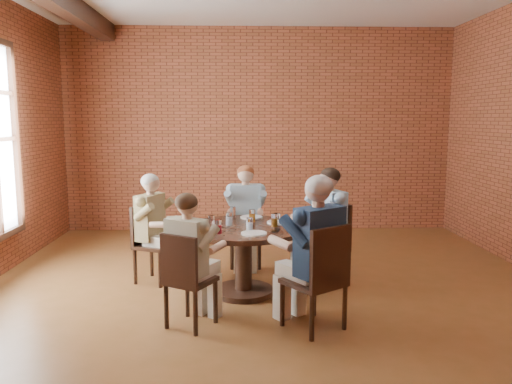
{
  "coord_description": "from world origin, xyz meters",
  "views": [
    {
      "loc": [
        -0.35,
        -4.97,
        1.89
      ],
      "look_at": [
        -0.14,
        1.0,
        1.01
      ],
      "focal_mm": 35.0,
      "sensor_mm": 36.0,
      "label": 1
    }
  ],
  "objects_px": {
    "dining_table": "(243,247)",
    "chair_e": "(321,275)",
    "diner_a": "(326,227)",
    "chair_c": "(149,240)",
    "diner_b": "(246,216)",
    "diner_d": "(190,261)",
    "smartphone": "(276,230)",
    "chair_d": "(186,277)",
    "diner_e": "(314,253)",
    "chair_b": "(246,226)",
    "chair_a": "(332,240)",
    "diner_c": "(155,229)"
  },
  "relations": [
    {
      "from": "diner_a",
      "to": "chair_c",
      "type": "relative_size",
      "value": 1.49
    },
    {
      "from": "chair_b",
      "to": "diner_c",
      "type": "xyz_separation_m",
      "value": [
        -1.07,
        -0.7,
        0.13
      ]
    },
    {
      "from": "chair_a",
      "to": "diner_a",
      "type": "distance_m",
      "value": 0.18
    },
    {
      "from": "chair_b",
      "to": "diner_e",
      "type": "xyz_separation_m",
      "value": [
        0.58,
        -2.06,
        0.2
      ]
    },
    {
      "from": "chair_c",
      "to": "chair_e",
      "type": "height_order",
      "value": "chair_e"
    },
    {
      "from": "diner_c",
      "to": "diner_e",
      "type": "height_order",
      "value": "diner_e"
    },
    {
      "from": "diner_c",
      "to": "diner_e",
      "type": "xyz_separation_m",
      "value": [
        1.65,
        -1.36,
        0.07
      ]
    },
    {
      "from": "smartphone",
      "to": "chair_b",
      "type": "bearing_deg",
      "value": 116.13
    },
    {
      "from": "diner_c",
      "to": "dining_table",
      "type": "bearing_deg",
      "value": -90.0
    },
    {
      "from": "chair_e",
      "to": "smartphone",
      "type": "height_order",
      "value": "chair_e"
    },
    {
      "from": "chair_a",
      "to": "chair_e",
      "type": "distance_m",
      "value": 1.37
    },
    {
      "from": "diner_c",
      "to": "chair_d",
      "type": "distance_m",
      "value": 1.44
    },
    {
      "from": "chair_e",
      "to": "smartphone",
      "type": "distance_m",
      "value": 0.87
    },
    {
      "from": "dining_table",
      "to": "chair_e",
      "type": "relative_size",
      "value": 1.34
    },
    {
      "from": "dining_table",
      "to": "chair_b",
      "type": "relative_size",
      "value": 1.42
    },
    {
      "from": "diner_a",
      "to": "diner_c",
      "type": "relative_size",
      "value": 1.06
    },
    {
      "from": "chair_c",
      "to": "smartphone",
      "type": "height_order",
      "value": "chair_c"
    },
    {
      "from": "diner_a",
      "to": "chair_b",
      "type": "xyz_separation_m",
      "value": [
        -0.9,
        0.84,
        -0.17
      ]
    },
    {
      "from": "chair_e",
      "to": "chair_a",
      "type": "bearing_deg",
      "value": -139.05
    },
    {
      "from": "chair_a",
      "to": "dining_table",
      "type": "bearing_deg",
      "value": -90.0
    },
    {
      "from": "dining_table",
      "to": "diner_e",
      "type": "relative_size",
      "value": 0.93
    },
    {
      "from": "smartphone",
      "to": "dining_table",
      "type": "bearing_deg",
      "value": 160.25
    },
    {
      "from": "dining_table",
      "to": "chair_d",
      "type": "relative_size",
      "value": 1.47
    },
    {
      "from": "chair_a",
      "to": "diner_a",
      "type": "height_order",
      "value": "diner_a"
    },
    {
      "from": "dining_table",
      "to": "smartphone",
      "type": "height_order",
      "value": "smartphone"
    },
    {
      "from": "chair_d",
      "to": "diner_e",
      "type": "height_order",
      "value": "diner_e"
    },
    {
      "from": "chair_c",
      "to": "diner_c",
      "type": "xyz_separation_m",
      "value": [
        0.07,
        -0.03,
        0.14
      ]
    },
    {
      "from": "diner_b",
      "to": "smartphone",
      "type": "bearing_deg",
      "value": -74.99
    },
    {
      "from": "diner_a",
      "to": "chair_e",
      "type": "xyz_separation_m",
      "value": [
        -0.26,
        -1.3,
        -0.15
      ]
    },
    {
      "from": "diner_b",
      "to": "diner_c",
      "type": "bearing_deg",
      "value": -147.73
    },
    {
      "from": "diner_b",
      "to": "chair_e",
      "type": "relative_size",
      "value": 1.33
    },
    {
      "from": "diner_b",
      "to": "smartphone",
      "type": "height_order",
      "value": "diner_b"
    },
    {
      "from": "diner_e",
      "to": "chair_b",
      "type": "bearing_deg",
      "value": -108.71
    },
    {
      "from": "diner_b",
      "to": "chair_c",
      "type": "xyz_separation_m",
      "value": [
        -1.13,
        -0.58,
        -0.16
      ]
    },
    {
      "from": "dining_table",
      "to": "chair_c",
      "type": "xyz_separation_m",
      "value": [
        -1.09,
        0.48,
        -0.04
      ]
    },
    {
      "from": "chair_d",
      "to": "diner_e",
      "type": "xyz_separation_m",
      "value": [
        1.15,
        -0.02,
        0.22
      ]
    },
    {
      "from": "diner_b",
      "to": "diner_c",
      "type": "distance_m",
      "value": 1.23
    },
    {
      "from": "dining_table",
      "to": "chair_e",
      "type": "height_order",
      "value": "chair_e"
    },
    {
      "from": "chair_a",
      "to": "diner_e",
      "type": "xyz_separation_m",
      "value": [
        -0.4,
        -1.25,
        0.19
      ]
    },
    {
      "from": "chair_c",
      "to": "chair_d",
      "type": "bearing_deg",
      "value": -133.75
    },
    {
      "from": "chair_c",
      "to": "chair_d",
      "type": "relative_size",
      "value": 1.02
    },
    {
      "from": "diner_b",
      "to": "diner_e",
      "type": "bearing_deg",
      "value": -71.29
    },
    {
      "from": "diner_a",
      "to": "chair_d",
      "type": "relative_size",
      "value": 1.52
    },
    {
      "from": "diner_a",
      "to": "smartphone",
      "type": "xyz_separation_m",
      "value": [
        -0.61,
        -0.54,
        0.08
      ]
    },
    {
      "from": "diner_e",
      "to": "chair_a",
      "type": "bearing_deg",
      "value": -142.18
    },
    {
      "from": "diner_b",
      "to": "diner_d",
      "type": "bearing_deg",
      "value": -103.33
    },
    {
      "from": "diner_c",
      "to": "chair_c",
      "type": "bearing_deg",
      "value": 90.0
    },
    {
      "from": "diner_a",
      "to": "chair_b",
      "type": "relative_size",
      "value": 1.46
    },
    {
      "from": "chair_c",
      "to": "diner_e",
      "type": "distance_m",
      "value": 2.22
    },
    {
      "from": "diner_b",
      "to": "dining_table",
      "type": "bearing_deg",
      "value": -90.0
    }
  ]
}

